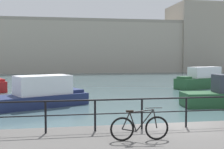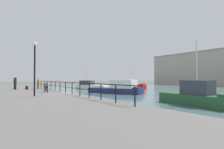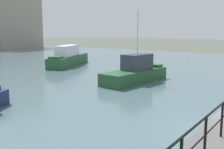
# 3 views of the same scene
# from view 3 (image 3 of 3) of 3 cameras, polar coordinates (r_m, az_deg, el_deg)

# --- Properties ---
(ground_plane) EXTENTS (240.00, 240.00, 0.00)m
(ground_plane) POSITION_cam_3_polar(r_m,az_deg,el_deg) (12.42, 21.59, -11.44)
(ground_plane) COLOR #4C5147
(moored_green_narrowboat) EXTENTS (8.80, 5.07, 2.44)m
(moored_green_narrowboat) POSITION_cam_3_polar(r_m,az_deg,el_deg) (33.46, -9.12, 3.46)
(moored_green_narrowboat) COLOR #23512D
(moored_green_narrowboat) RESTS_ON water_basin
(moored_red_daysailer) EXTENTS (6.85, 2.61, 5.87)m
(moored_red_daysailer) POSITION_cam_3_polar(r_m,az_deg,el_deg) (22.50, 4.97, 0.48)
(moored_red_daysailer) COLOR #23512D
(moored_red_daysailer) RESTS_ON water_basin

